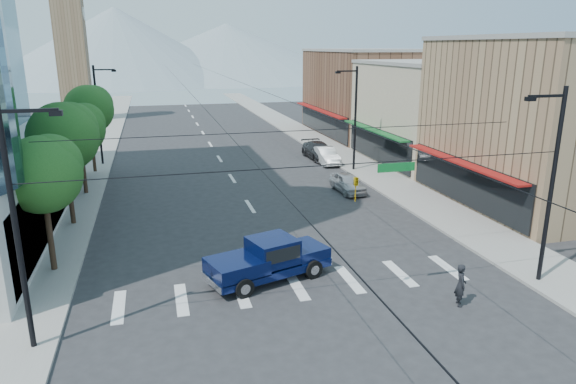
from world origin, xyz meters
The scene contains 21 objects.
ground centered at (0.00, 0.00, 0.00)m, with size 160.00×160.00×0.00m, color #28282B.
sidewalk_left centered at (-12.00, 40.00, 0.07)m, with size 4.00×120.00×0.15m, color gray.
sidewalk_right centered at (12.00, 40.00, 0.07)m, with size 4.00×120.00×0.15m, color gray.
shop_near centered at (20.00, 10.00, 5.50)m, with size 12.00×14.00×11.00m, color #8C6B4C.
shop_mid centered at (20.00, 24.00, 4.50)m, with size 12.00×14.00×9.00m, color tan.
shop_far centered at (20.00, 40.00, 5.00)m, with size 12.00×18.00×10.00m, color brown.
clock_tower centered at (-16.50, 62.00, 10.64)m, with size 4.80×4.80×20.40m.
mountain_left centered at (-15.00, 150.00, 11.00)m, with size 80.00×80.00×22.00m, color gray.
mountain_right centered at (20.00, 160.00, 9.00)m, with size 90.00×90.00×18.00m, color gray.
tree_near centered at (-11.07, 6.10, 4.99)m, with size 3.65×3.64×6.71m.
tree_midnear centered at (-11.07, 13.10, 5.59)m, with size 4.09×4.09×7.52m.
tree_midfar centered at (-11.07, 20.10, 4.99)m, with size 3.65×3.64×6.71m.
tree_far centered at (-11.07, 27.10, 5.59)m, with size 4.09×4.09×7.52m.
signal_rig centered at (0.19, -1.00, 4.64)m, with size 21.80×0.20×9.00m.
lamp_pole_nw centered at (-10.67, 30.00, 4.94)m, with size 2.00×0.25×9.00m.
lamp_pole_ne centered at (10.67, 22.00, 4.94)m, with size 2.00×0.25×9.00m.
pickup_truck centered at (-1.29, 2.51, 1.04)m, with size 6.25×3.77×2.00m.
pedestrian centered at (5.98, -2.00, 0.93)m, with size 0.68×0.45×1.86m, color black.
parked_car_near centered at (7.80, 15.74, 0.71)m, with size 1.68×4.17×1.42m, color #A9AAAE.
parked_car_mid centered at (9.40, 25.39, 0.76)m, with size 1.60×4.59×1.51m, color white.
parked_car_far centered at (9.40, 27.61, 0.79)m, with size 2.22×5.46×1.59m, color #2A2A2C.
Camera 1 is at (-6.06, -19.15, 10.59)m, focal length 32.00 mm.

